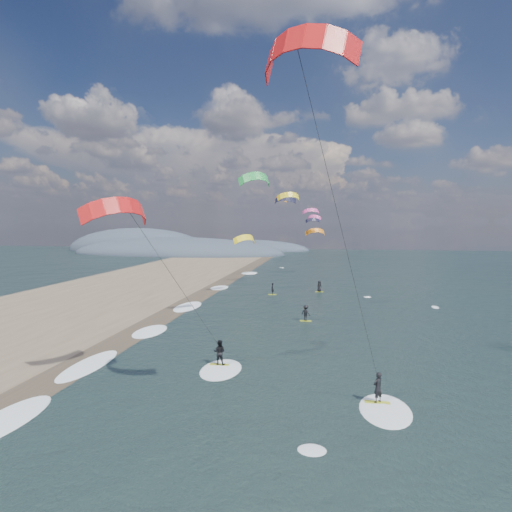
# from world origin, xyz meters

# --- Properties ---
(ground) EXTENTS (260.00, 260.00, 0.00)m
(ground) POSITION_xyz_m (0.00, 0.00, 0.00)
(ground) COLOR black
(ground) RESTS_ON ground
(wet_sand_strip) EXTENTS (3.00, 240.00, 0.00)m
(wet_sand_strip) POSITION_xyz_m (-12.00, 10.00, 0.00)
(wet_sand_strip) COLOR #382D23
(wet_sand_strip) RESTS_ON ground
(coastal_hills) EXTENTS (80.00, 41.00, 15.00)m
(coastal_hills) POSITION_xyz_m (-44.84, 107.86, 0.00)
(coastal_hills) COLOR #3D4756
(coastal_hills) RESTS_ON ground
(kitesurfer_near_a) EXTENTS (7.78, 8.95, 17.34)m
(kitesurfer_near_a) POSITION_xyz_m (3.94, -1.78, 13.11)
(kitesurfer_near_a) COLOR #ADB920
(kitesurfer_near_a) RESTS_ON ground
(kitesurfer_near_b) EXTENTS (6.80, 9.29, 11.69)m
(kitesurfer_near_b) POSITION_xyz_m (-5.05, 3.22, 7.30)
(kitesurfer_near_b) COLOR #ADB920
(kitesurfer_near_b) RESTS_ON ground
(far_kitesurfers) EXTENTS (7.13, 18.44, 1.57)m
(far_kitesurfers) POSITION_xyz_m (1.61, 29.47, 0.78)
(far_kitesurfers) COLOR #ADB920
(far_kitesurfers) RESTS_ON ground
(bg_kite_field) EXTENTS (11.64, 72.63, 8.05)m
(bg_kite_field) POSITION_xyz_m (-1.35, 60.21, 11.44)
(bg_kite_field) COLOR orange
(bg_kite_field) RESTS_ON ground
(shoreline_surf) EXTENTS (2.40, 79.40, 0.11)m
(shoreline_surf) POSITION_xyz_m (-10.80, 14.75, 0.00)
(shoreline_surf) COLOR white
(shoreline_surf) RESTS_ON ground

